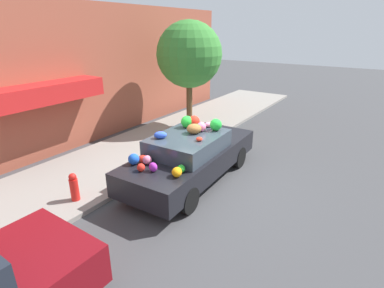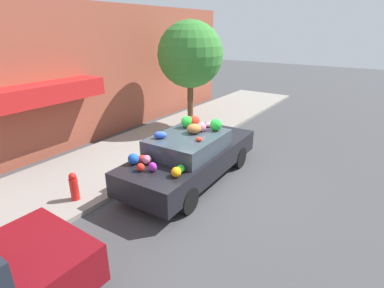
# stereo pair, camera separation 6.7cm
# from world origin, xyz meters

# --- Properties ---
(ground_plane) EXTENTS (60.00, 60.00, 0.00)m
(ground_plane) POSITION_xyz_m (0.00, 0.00, 0.00)
(ground_plane) COLOR #424244
(sidewalk_curb) EXTENTS (24.00, 3.20, 0.12)m
(sidewalk_curb) POSITION_xyz_m (0.00, 2.70, 0.06)
(sidewalk_curb) COLOR gray
(sidewalk_curb) RESTS_ON ground
(building_facade) EXTENTS (18.00, 1.20, 4.82)m
(building_facade) POSITION_xyz_m (-0.08, 4.91, 2.39)
(building_facade) COLOR #9E4C38
(building_facade) RESTS_ON ground
(street_tree) EXTENTS (2.56, 2.56, 4.16)m
(street_tree) POSITION_xyz_m (3.74, 2.70, 2.98)
(street_tree) COLOR brown
(street_tree) RESTS_ON sidewalk_curb
(fire_hydrant) EXTENTS (0.20, 0.20, 0.70)m
(fire_hydrant) POSITION_xyz_m (-2.61, 1.68, 0.46)
(fire_hydrant) COLOR red
(fire_hydrant) RESTS_ON sidewalk_curb
(art_car) EXTENTS (4.64, 1.90, 1.70)m
(art_car) POSITION_xyz_m (-0.05, 0.07, 0.74)
(art_car) COLOR black
(art_car) RESTS_ON ground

